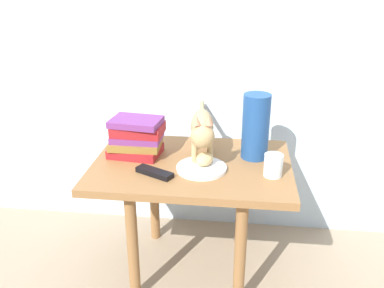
{
  "coord_description": "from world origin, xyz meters",
  "views": [
    {
      "loc": [
        0.18,
        -1.49,
        1.23
      ],
      "look_at": [
        0.0,
        0.0,
        0.59
      ],
      "focal_mm": 39.09,
      "sensor_mm": 36.0,
      "label": 1
    }
  ],
  "objects_px": {
    "cat": "(202,128)",
    "book_stack": "(137,137)",
    "candle_jar": "(273,166)",
    "bread_roll": "(204,159)",
    "tv_remote": "(155,172)",
    "side_table": "(192,179)",
    "green_vase": "(256,127)",
    "plate": "(201,168)"
  },
  "relations": [
    {
      "from": "cat",
      "to": "book_stack",
      "type": "bearing_deg",
      "value": 176.23
    },
    {
      "from": "book_stack",
      "to": "candle_jar",
      "type": "relative_size",
      "value": 2.64
    },
    {
      "from": "bread_roll",
      "to": "tv_remote",
      "type": "relative_size",
      "value": 0.53
    },
    {
      "from": "side_table",
      "to": "bread_roll",
      "type": "distance_m",
      "value": 0.13
    },
    {
      "from": "bread_roll",
      "to": "tv_remote",
      "type": "xyz_separation_m",
      "value": [
        -0.18,
        -0.08,
        -0.03
      ]
    },
    {
      "from": "green_vase",
      "to": "tv_remote",
      "type": "relative_size",
      "value": 1.77
    },
    {
      "from": "side_table",
      "to": "cat",
      "type": "relative_size",
      "value": 1.64
    },
    {
      "from": "cat",
      "to": "green_vase",
      "type": "relative_size",
      "value": 1.81
    },
    {
      "from": "cat",
      "to": "plate",
      "type": "bearing_deg",
      "value": -85.61
    },
    {
      "from": "bread_roll",
      "to": "book_stack",
      "type": "relative_size",
      "value": 0.36
    },
    {
      "from": "book_stack",
      "to": "side_table",
      "type": "bearing_deg",
      "value": -13.24
    },
    {
      "from": "green_vase",
      "to": "candle_jar",
      "type": "xyz_separation_m",
      "value": [
        0.07,
        -0.16,
        -0.09
      ]
    },
    {
      "from": "side_table",
      "to": "cat",
      "type": "bearing_deg",
      "value": 46.05
    },
    {
      "from": "plate",
      "to": "side_table",
      "type": "bearing_deg",
      "value": 126.09
    },
    {
      "from": "green_vase",
      "to": "candle_jar",
      "type": "distance_m",
      "value": 0.2
    },
    {
      "from": "side_table",
      "to": "cat",
      "type": "distance_m",
      "value": 0.21
    },
    {
      "from": "green_vase",
      "to": "book_stack",
      "type": "bearing_deg",
      "value": -176.68
    },
    {
      "from": "plate",
      "to": "tv_remote",
      "type": "height_order",
      "value": "tv_remote"
    },
    {
      "from": "cat",
      "to": "candle_jar",
      "type": "bearing_deg",
      "value": -22.54
    },
    {
      "from": "book_stack",
      "to": "tv_remote",
      "type": "relative_size",
      "value": 1.5
    },
    {
      "from": "side_table",
      "to": "tv_remote",
      "type": "relative_size",
      "value": 5.22
    },
    {
      "from": "plate",
      "to": "book_stack",
      "type": "bearing_deg",
      "value": 157.56
    },
    {
      "from": "cat",
      "to": "tv_remote",
      "type": "xyz_separation_m",
      "value": [
        -0.16,
        -0.16,
        -0.12
      ]
    },
    {
      "from": "bread_roll",
      "to": "tv_remote",
      "type": "distance_m",
      "value": 0.2
    },
    {
      "from": "side_table",
      "to": "plate",
      "type": "bearing_deg",
      "value": -53.91
    },
    {
      "from": "cat",
      "to": "book_stack",
      "type": "height_order",
      "value": "cat"
    },
    {
      "from": "side_table",
      "to": "plate",
      "type": "height_order",
      "value": "plate"
    },
    {
      "from": "side_table",
      "to": "plate",
      "type": "xyz_separation_m",
      "value": [
        0.04,
        -0.06,
        0.08
      ]
    },
    {
      "from": "candle_jar",
      "to": "cat",
      "type": "bearing_deg",
      "value": 157.46
    },
    {
      "from": "green_vase",
      "to": "candle_jar",
      "type": "height_order",
      "value": "green_vase"
    },
    {
      "from": "side_table",
      "to": "book_stack",
      "type": "bearing_deg",
      "value": 166.76
    },
    {
      "from": "plate",
      "to": "cat",
      "type": "xyz_separation_m",
      "value": [
        -0.01,
        0.1,
        0.13
      ]
    },
    {
      "from": "cat",
      "to": "green_vase",
      "type": "bearing_deg",
      "value": 12.32
    },
    {
      "from": "side_table",
      "to": "bread_roll",
      "type": "bearing_deg",
      "value": -40.86
    },
    {
      "from": "side_table",
      "to": "book_stack",
      "type": "xyz_separation_m",
      "value": [
        -0.24,
        0.06,
        0.15
      ]
    },
    {
      "from": "side_table",
      "to": "candle_jar",
      "type": "distance_m",
      "value": 0.34
    },
    {
      "from": "book_stack",
      "to": "candle_jar",
      "type": "bearing_deg",
      "value": -13.59
    },
    {
      "from": "side_table",
      "to": "green_vase",
      "type": "xyz_separation_m",
      "value": [
        0.25,
        0.08,
        0.21
      ]
    },
    {
      "from": "plate",
      "to": "book_stack",
      "type": "distance_m",
      "value": 0.31
    },
    {
      "from": "cat",
      "to": "side_table",
      "type": "bearing_deg",
      "value": -133.95
    },
    {
      "from": "plate",
      "to": "green_vase",
      "type": "xyz_separation_m",
      "value": [
        0.2,
        0.14,
        0.13
      ]
    },
    {
      "from": "cat",
      "to": "book_stack",
      "type": "distance_m",
      "value": 0.28
    }
  ]
}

